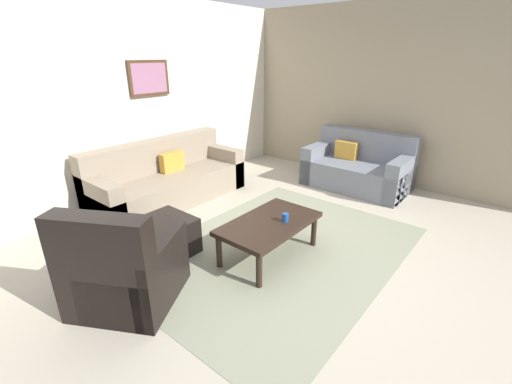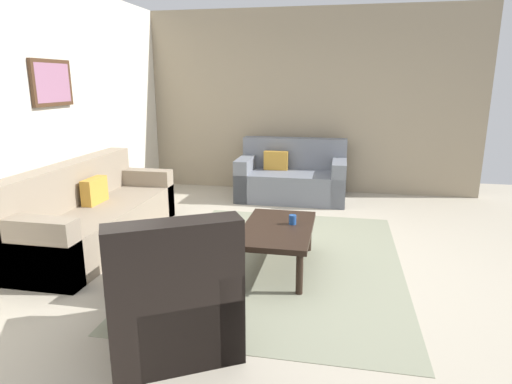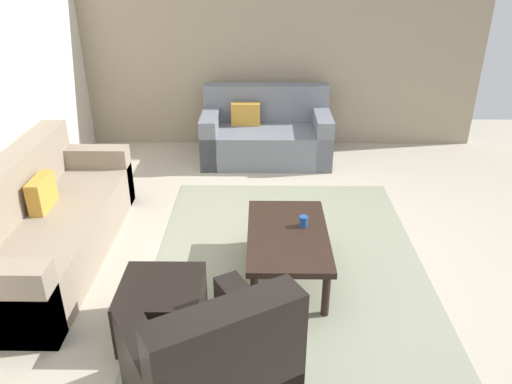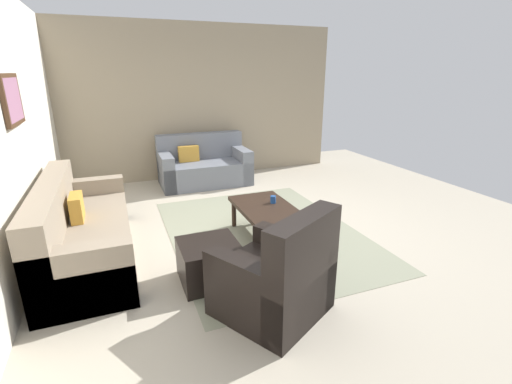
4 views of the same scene
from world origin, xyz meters
TOP-DOWN VIEW (x-y plane):
  - ground_plane at (0.00, 0.00)m, footprint 8.00×8.00m
  - stone_feature_panel at (3.00, 0.00)m, footprint 0.12×5.20m
  - area_rug at (0.00, 0.00)m, footprint 3.11×2.29m
  - couch_main at (0.10, 2.12)m, footprint 2.28×0.85m
  - couch_loveseat at (2.45, 0.18)m, footprint 0.89×1.58m
  - armchair_leather at (-1.55, 0.51)m, footprint 1.09×1.09m
  - ottoman at (-0.83, 0.92)m, footprint 0.56×0.56m
  - coffee_table at (-0.15, 0.02)m, footprint 1.10×0.64m
  - cup at (-0.05, -0.11)m, footprint 0.07×0.07m

SIDE VIEW (x-z plane):
  - ground_plane at x=0.00m, z-range 0.00..0.00m
  - area_rug at x=0.00m, z-range 0.00..0.01m
  - ottoman at x=-0.83m, z-range 0.00..0.40m
  - couch_loveseat at x=2.45m, z-range -0.14..0.74m
  - couch_main at x=0.10m, z-range -0.14..0.74m
  - armchair_leather at x=-1.55m, z-range -0.17..0.78m
  - coffee_table at x=-0.15m, z-range 0.15..0.56m
  - cup at x=-0.05m, z-range 0.41..0.50m
  - stone_feature_panel at x=3.00m, z-range 0.00..2.80m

